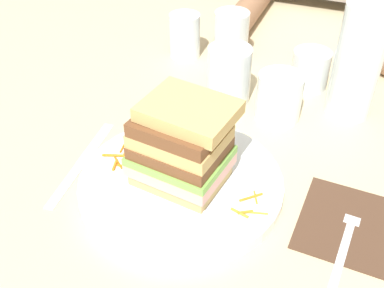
% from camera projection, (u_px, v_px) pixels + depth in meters
% --- Properties ---
extents(ground_plane, '(3.00, 3.00, 0.00)m').
position_uv_depth(ground_plane, '(183.00, 184.00, 0.66)').
color(ground_plane, '#C6B289').
extents(main_plate, '(0.28, 0.28, 0.02)m').
position_uv_depth(main_plate, '(184.00, 184.00, 0.65)').
color(main_plate, white).
rests_on(main_plate, ground_plane).
extents(sandwich, '(0.13, 0.11, 0.12)m').
position_uv_depth(sandwich, '(184.00, 146.00, 0.61)').
color(sandwich, tan).
rests_on(sandwich, main_plate).
extents(carrot_shred_0, '(0.01, 0.02, 0.00)m').
position_uv_depth(carrot_shred_0, '(139.00, 153.00, 0.68)').
color(carrot_shred_0, orange).
rests_on(carrot_shred_0, main_plate).
extents(carrot_shred_1, '(0.02, 0.02, 0.00)m').
position_uv_depth(carrot_shred_1, '(118.00, 163.00, 0.67)').
color(carrot_shred_1, orange).
rests_on(carrot_shred_1, main_plate).
extents(carrot_shred_2, '(0.03, 0.01, 0.00)m').
position_uv_depth(carrot_shred_2, '(126.00, 166.00, 0.66)').
color(carrot_shred_2, orange).
rests_on(carrot_shred_2, main_plate).
extents(carrot_shred_3, '(0.03, 0.01, 0.00)m').
position_uv_depth(carrot_shred_3, '(115.00, 154.00, 0.68)').
color(carrot_shred_3, orange).
rests_on(carrot_shred_3, main_plate).
extents(carrot_shred_4, '(0.01, 0.02, 0.00)m').
position_uv_depth(carrot_shred_4, '(133.00, 149.00, 0.69)').
color(carrot_shred_4, orange).
rests_on(carrot_shred_4, main_plate).
extents(carrot_shred_5, '(0.01, 0.02, 0.00)m').
position_uv_depth(carrot_shred_5, '(115.00, 165.00, 0.66)').
color(carrot_shred_5, orange).
rests_on(carrot_shred_5, main_plate).
extents(carrot_shred_6, '(0.01, 0.03, 0.00)m').
position_uv_depth(carrot_shred_6, '(123.00, 147.00, 0.70)').
color(carrot_shred_6, orange).
rests_on(carrot_shred_6, main_plate).
extents(carrot_shred_7, '(0.01, 0.02, 0.00)m').
position_uv_depth(carrot_shred_7, '(133.00, 156.00, 0.68)').
color(carrot_shred_7, orange).
rests_on(carrot_shred_7, main_plate).
extents(carrot_shred_8, '(0.02, 0.01, 0.00)m').
position_uv_depth(carrot_shred_8, '(130.00, 154.00, 0.68)').
color(carrot_shred_8, orange).
rests_on(carrot_shred_8, main_plate).
extents(carrot_shred_9, '(0.02, 0.01, 0.00)m').
position_uv_depth(carrot_shred_9, '(245.00, 212.00, 0.59)').
color(carrot_shred_9, orange).
rests_on(carrot_shred_9, main_plate).
extents(carrot_shred_10, '(0.03, 0.01, 0.00)m').
position_uv_depth(carrot_shred_10, '(257.00, 213.00, 0.59)').
color(carrot_shred_10, orange).
rests_on(carrot_shred_10, main_plate).
extents(carrot_shred_11, '(0.03, 0.03, 0.00)m').
position_uv_depth(carrot_shred_11, '(251.00, 197.00, 0.61)').
color(carrot_shred_11, orange).
rests_on(carrot_shred_11, main_plate).
extents(carrot_shred_12, '(0.01, 0.02, 0.00)m').
position_uv_depth(carrot_shred_12, '(256.00, 197.00, 0.61)').
color(carrot_shred_12, orange).
rests_on(carrot_shred_12, main_plate).
extents(carrot_shred_13, '(0.03, 0.01, 0.00)m').
position_uv_depth(carrot_shred_13, '(240.00, 213.00, 0.59)').
color(carrot_shred_13, orange).
rests_on(carrot_shred_13, main_plate).
extents(napkin_dark, '(0.13, 0.15, 0.00)m').
position_uv_depth(napkin_dark, '(351.00, 224.00, 0.60)').
color(napkin_dark, '#4C3323').
rests_on(napkin_dark, ground_plane).
extents(fork, '(0.03, 0.17, 0.00)m').
position_uv_depth(fork, '(348.00, 235.00, 0.58)').
color(fork, silver).
rests_on(fork, napkin_dark).
extents(knife, '(0.04, 0.20, 0.00)m').
position_uv_depth(knife, '(80.00, 165.00, 0.69)').
color(knife, silver).
rests_on(knife, ground_plane).
extents(juice_glass, '(0.07, 0.07, 0.08)m').
position_uv_depth(juice_glass, '(279.00, 100.00, 0.77)').
color(juice_glass, white).
rests_on(juice_glass, ground_plane).
extents(water_bottle, '(0.07, 0.07, 0.26)m').
position_uv_depth(water_bottle, '(361.00, 51.00, 0.73)').
color(water_bottle, silver).
rests_on(water_bottle, ground_plane).
extents(empty_tumbler_0, '(0.07, 0.07, 0.10)m').
position_uv_depth(empty_tumbler_0, '(231.00, 35.00, 0.93)').
color(empty_tumbler_0, silver).
rests_on(empty_tumbler_0, ground_plane).
extents(empty_tumbler_1, '(0.07, 0.07, 0.07)m').
position_uv_depth(empty_tumbler_1, '(310.00, 70.00, 0.85)').
color(empty_tumbler_1, silver).
rests_on(empty_tumbler_1, ground_plane).
extents(empty_tumbler_2, '(0.08, 0.08, 0.10)m').
position_uv_depth(empty_tumbler_2, '(229.00, 75.00, 0.80)').
color(empty_tumbler_2, silver).
rests_on(empty_tumbler_2, ground_plane).
extents(empty_tumbler_3, '(0.06, 0.06, 0.09)m').
position_uv_depth(empty_tumbler_3, '(185.00, 36.00, 0.94)').
color(empty_tumbler_3, silver).
rests_on(empty_tumbler_3, ground_plane).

